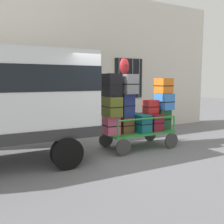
% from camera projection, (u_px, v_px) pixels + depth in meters
% --- Properties ---
extents(ground_plane, '(40.00, 40.00, 0.00)m').
position_uv_depth(ground_plane, '(111.00, 153.00, 6.81)').
color(ground_plane, slate).
extents(building_wall, '(12.00, 0.38, 5.00)m').
position_uv_depth(building_wall, '(75.00, 64.00, 8.91)').
color(building_wall, silver).
rests_on(building_wall, ground).
extents(luggage_cart, '(2.01, 1.06, 0.48)m').
position_uv_depth(luggage_cart, '(138.00, 135.00, 7.31)').
color(luggage_cart, '#2D8438').
rests_on(luggage_cart, ground).
extents(cart_railing, '(1.89, 0.93, 0.44)m').
position_uv_depth(cart_railing, '(139.00, 119.00, 7.25)').
color(cart_railing, '#2D8438').
rests_on(cart_railing, luggage_cart).
extents(suitcase_left_bottom, '(0.40, 0.43, 0.49)m').
position_uv_depth(suitcase_left_bottom, '(111.00, 125.00, 6.84)').
color(suitcase_left_bottom, '#CC4C72').
rests_on(suitcase_left_bottom, luggage_cart).
extents(suitcase_left_middle, '(0.39, 0.65, 0.53)m').
position_uv_depth(suitcase_left_middle, '(111.00, 106.00, 6.78)').
color(suitcase_left_middle, '#4C5119').
rests_on(suitcase_left_middle, suitcase_left_bottom).
extents(suitcase_left_top, '(0.39, 0.65, 0.60)m').
position_uv_depth(suitcase_left_top, '(111.00, 85.00, 6.74)').
color(suitcase_left_top, black).
rests_on(suitcase_left_top, suitcase_left_middle).
extents(suitcase_midleft_bottom, '(0.40, 0.50, 0.44)m').
position_uv_depth(suitcase_midleft_bottom, '(124.00, 125.00, 7.10)').
color(suitcase_midleft_bottom, brown).
rests_on(suitcase_midleft_bottom, luggage_cart).
extents(suitcase_midleft_middle, '(0.40, 0.45, 0.64)m').
position_uv_depth(suitcase_midleft_middle, '(125.00, 105.00, 7.00)').
color(suitcase_midleft_middle, navy).
rests_on(suitcase_midleft_middle, suitcase_midleft_bottom).
extents(suitcase_midleft_top, '(0.41, 0.70, 0.52)m').
position_uv_depth(suitcase_midleft_top, '(126.00, 84.00, 6.89)').
color(suitcase_midleft_top, slate).
rests_on(suitcase_midleft_top, suitcase_midleft_middle).
extents(suitcase_center_bottom, '(0.42, 0.78, 0.50)m').
position_uv_depth(suitcase_center_bottom, '(139.00, 123.00, 7.25)').
color(suitcase_center_bottom, '#0F5960').
rests_on(suitcase_center_bottom, luggage_cart).
extents(suitcase_midright_bottom, '(0.41, 0.72, 0.49)m').
position_uv_depth(suitcase_midright_bottom, '(151.00, 122.00, 7.46)').
color(suitcase_midright_bottom, maroon).
rests_on(suitcase_midright_bottom, luggage_cart).
extents(suitcase_midright_middle, '(0.39, 0.36, 0.39)m').
position_uv_depth(suitcase_midright_middle, '(151.00, 107.00, 7.45)').
color(suitcase_midright_middle, '#B21E1E').
rests_on(suitcase_midright_middle, suitcase_midright_bottom).
extents(suitcase_right_bottom, '(0.41, 0.43, 0.58)m').
position_uv_depth(suitcase_right_bottom, '(163.00, 119.00, 7.68)').
color(suitcase_right_bottom, '#194C28').
rests_on(suitcase_right_bottom, luggage_cart).
extents(suitcase_right_middle, '(0.40, 0.53, 0.48)m').
position_uv_depth(suitcase_right_middle, '(164.00, 101.00, 7.58)').
color(suitcase_right_middle, '#3372C6').
rests_on(suitcase_right_middle, suitcase_right_bottom).
extents(suitcase_right_top, '(0.39, 0.48, 0.45)m').
position_uv_depth(suitcase_right_top, '(163.00, 86.00, 7.56)').
color(suitcase_right_top, orange).
rests_on(suitcase_right_top, suitcase_right_middle).
extents(backpack, '(0.27, 0.22, 0.44)m').
position_uv_depth(backpack, '(124.00, 66.00, 6.90)').
color(backpack, maroon).
rests_on(backpack, suitcase_midleft_top).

